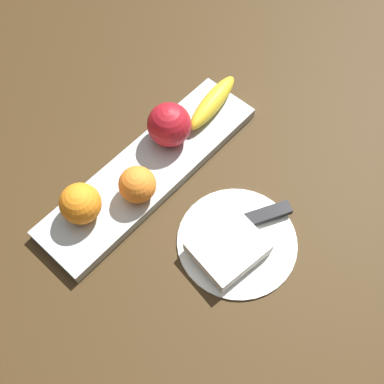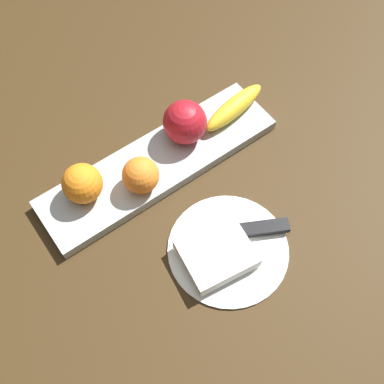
{
  "view_description": "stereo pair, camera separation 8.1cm",
  "coord_description": "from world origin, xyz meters",
  "px_view_note": "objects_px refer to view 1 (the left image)",
  "views": [
    {
      "loc": [
        0.25,
        0.36,
        0.76
      ],
      "look_at": [
        -0.04,
        0.1,
        0.05
      ],
      "focal_mm": 44.57,
      "sensor_mm": 36.0,
      "label": 1
    },
    {
      "loc": [
        0.19,
        0.41,
        0.76
      ],
      "look_at": [
        -0.04,
        0.1,
        0.05
      ],
      "focal_mm": 44.57,
      "sensor_mm": 36.0,
      "label": 2
    }
  ],
  "objects_px": {
    "dinner_plate": "(237,241)",
    "knife": "(258,217)",
    "fruit_tray": "(150,170)",
    "orange_near_banana": "(137,185)",
    "apple": "(169,125)",
    "folded_napkin": "(228,248)",
    "orange_near_apple": "(80,204)",
    "banana": "(213,102)"
  },
  "relations": [
    {
      "from": "orange_near_banana",
      "to": "folded_napkin",
      "type": "distance_m",
      "value": 0.19
    },
    {
      "from": "fruit_tray",
      "to": "knife",
      "type": "bearing_deg",
      "value": 104.8
    },
    {
      "from": "orange_near_apple",
      "to": "folded_napkin",
      "type": "relative_size",
      "value": 0.62
    },
    {
      "from": "dinner_plate",
      "to": "folded_napkin",
      "type": "bearing_deg",
      "value": 0.0
    },
    {
      "from": "dinner_plate",
      "to": "knife",
      "type": "bearing_deg",
      "value": 179.53
    },
    {
      "from": "fruit_tray",
      "to": "knife",
      "type": "xyz_separation_m",
      "value": [
        -0.06,
        0.21,
        0.0
      ]
    },
    {
      "from": "fruit_tray",
      "to": "orange_near_banana",
      "type": "height_order",
      "value": "orange_near_banana"
    },
    {
      "from": "dinner_plate",
      "to": "apple",
      "type": "bearing_deg",
      "value": -107.68
    },
    {
      "from": "fruit_tray",
      "to": "dinner_plate",
      "type": "relative_size",
      "value": 2.25
    },
    {
      "from": "apple",
      "to": "dinner_plate",
      "type": "height_order",
      "value": "apple"
    },
    {
      "from": "orange_near_banana",
      "to": "dinner_plate",
      "type": "bearing_deg",
      "value": 106.23
    },
    {
      "from": "apple",
      "to": "knife",
      "type": "distance_m",
      "value": 0.23
    },
    {
      "from": "folded_napkin",
      "to": "orange_near_banana",
      "type": "bearing_deg",
      "value": -81.51
    },
    {
      "from": "knife",
      "to": "orange_near_apple",
      "type": "bearing_deg",
      "value": -20.38
    },
    {
      "from": "orange_near_apple",
      "to": "folded_napkin",
      "type": "xyz_separation_m",
      "value": [
        -0.12,
        0.23,
        -0.04
      ]
    },
    {
      "from": "dinner_plate",
      "to": "knife",
      "type": "xyz_separation_m",
      "value": [
        -0.06,
        0.0,
        0.01
      ]
    },
    {
      "from": "fruit_tray",
      "to": "banana",
      "type": "xyz_separation_m",
      "value": [
        -0.18,
        -0.0,
        0.03
      ]
    },
    {
      "from": "orange_near_apple",
      "to": "folded_napkin",
      "type": "height_order",
      "value": "orange_near_apple"
    },
    {
      "from": "banana",
      "to": "orange_near_apple",
      "type": "distance_m",
      "value": 0.32
    },
    {
      "from": "folded_napkin",
      "to": "banana",
      "type": "bearing_deg",
      "value": -133.92
    },
    {
      "from": "banana",
      "to": "orange_near_banana",
      "type": "relative_size",
      "value": 2.31
    },
    {
      "from": "apple",
      "to": "folded_napkin",
      "type": "bearing_deg",
      "value": 66.55
    },
    {
      "from": "dinner_plate",
      "to": "knife",
      "type": "relative_size",
      "value": 1.23
    },
    {
      "from": "fruit_tray",
      "to": "orange_near_banana",
      "type": "xyz_separation_m",
      "value": [
        0.05,
        0.03,
        0.04
      ]
    },
    {
      "from": "fruit_tray",
      "to": "dinner_plate",
      "type": "height_order",
      "value": "fruit_tray"
    },
    {
      "from": "orange_near_apple",
      "to": "knife",
      "type": "distance_m",
      "value": 0.3
    },
    {
      "from": "apple",
      "to": "folded_napkin",
      "type": "distance_m",
      "value": 0.25
    },
    {
      "from": "dinner_plate",
      "to": "folded_napkin",
      "type": "height_order",
      "value": "folded_napkin"
    },
    {
      "from": "banana",
      "to": "dinner_plate",
      "type": "bearing_deg",
      "value": -139.07
    },
    {
      "from": "apple",
      "to": "banana",
      "type": "xyz_separation_m",
      "value": [
        -0.11,
        0.01,
        -0.02
      ]
    },
    {
      "from": "dinner_plate",
      "to": "fruit_tray",
      "type": "bearing_deg",
      "value": -90.0
    },
    {
      "from": "orange_near_apple",
      "to": "dinner_plate",
      "type": "xyz_separation_m",
      "value": [
        -0.14,
        0.23,
        -0.05
      ]
    },
    {
      "from": "fruit_tray",
      "to": "apple",
      "type": "height_order",
      "value": "apple"
    },
    {
      "from": "fruit_tray",
      "to": "dinner_plate",
      "type": "distance_m",
      "value": 0.21
    },
    {
      "from": "orange_near_banana",
      "to": "knife",
      "type": "bearing_deg",
      "value": 120.66
    },
    {
      "from": "fruit_tray",
      "to": "orange_near_apple",
      "type": "distance_m",
      "value": 0.15
    },
    {
      "from": "banana",
      "to": "apple",
      "type": "bearing_deg",
      "value": 164.26
    },
    {
      "from": "banana",
      "to": "dinner_plate",
      "type": "xyz_separation_m",
      "value": [
        0.18,
        0.21,
        -0.04
      ]
    },
    {
      "from": "fruit_tray",
      "to": "knife",
      "type": "relative_size",
      "value": 2.76
    },
    {
      "from": "orange_near_apple",
      "to": "folded_napkin",
      "type": "bearing_deg",
      "value": 117.49
    },
    {
      "from": "orange_near_apple",
      "to": "banana",
      "type": "bearing_deg",
      "value": 177.64
    },
    {
      "from": "orange_near_apple",
      "to": "orange_near_banana",
      "type": "height_order",
      "value": "orange_near_apple"
    }
  ]
}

